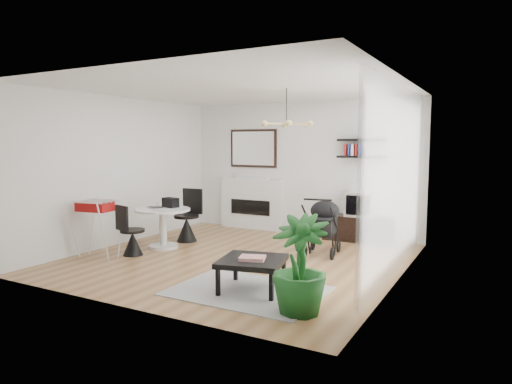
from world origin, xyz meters
The scene contains 25 objects.
floor centered at (0.00, 0.00, 0.00)m, with size 5.00×5.00×0.00m, color brown.
ceiling centered at (0.00, 0.00, 2.70)m, with size 5.00×5.00×0.00m, color white.
wall_back centered at (0.00, 2.50, 1.35)m, with size 5.00×5.00×0.00m, color white.
wall_left centered at (-2.50, 0.00, 1.35)m, with size 5.00×5.00×0.00m, color white.
wall_right centered at (2.50, 0.00, 1.35)m, with size 5.00×5.00×0.00m, color white.
sheer_curtain centered at (2.40, 0.20, 1.35)m, with size 0.04×3.60×2.60m, color white.
fireplace centered at (-1.10, 2.42, 0.69)m, with size 1.50×0.17×2.16m.
shelf_lower centered at (1.31, 2.37, 1.60)m, with size 0.90×0.25×0.04m, color black.
shelf_upper centered at (1.31, 2.37, 1.92)m, with size 0.90×0.25×0.04m, color black.
pendant_lamp centered at (0.70, 0.30, 2.15)m, with size 0.90×0.90×0.10m, color tan, non-canonical shape.
tv_console centered at (1.31, 2.27, 0.24)m, with size 1.28×0.45×0.48m, color black.
crt_tv centered at (1.35, 2.26, 0.71)m, with size 0.53×0.46×0.46m.
dining_table centered at (-1.57, 0.03, 0.47)m, with size 0.97×0.97×0.71m.
laptop centered at (-1.70, -0.05, 0.72)m, with size 0.32×0.21×0.03m, color black.
black_bag centered at (-1.56, 0.23, 0.79)m, with size 0.29×0.17×0.17m, color black.
newspaper centered at (-1.42, -0.11, 0.71)m, with size 0.32×0.26×0.01m, color silver.
drinking_glass centered at (-1.82, 0.19, 0.75)m, with size 0.06×0.06×0.10m, color white.
chair_far centered at (-1.54, 0.69, 0.31)m, with size 0.47×0.48×0.99m.
chair_near centered at (-1.67, -0.65, 0.27)m, with size 0.44×0.45×0.85m.
drying_rack centered at (-2.07, -0.99, 0.50)m, with size 0.70×0.67×0.94m.
stroller centered at (1.07, 0.98, 0.43)m, with size 0.61×0.86×1.00m.
rug centered at (0.94, -1.35, 0.01)m, with size 1.86×1.35×0.01m, color #A0A0A0.
coffee_table centered at (0.98, -1.29, 0.37)m, with size 0.93×0.93×0.40m.
magazines centered at (1.01, -1.35, 0.43)m, with size 0.31×0.24×0.04m, color #B62E2D.
potted_plant centered at (1.81, -1.73, 0.54)m, with size 0.61×0.61×1.09m, color #18541D.
Camera 1 is at (3.71, -6.17, 1.84)m, focal length 32.00 mm.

